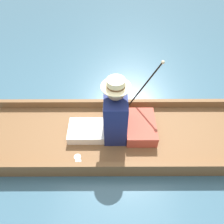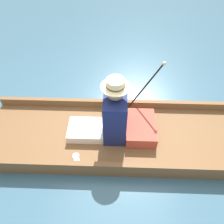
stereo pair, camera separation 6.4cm
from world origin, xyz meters
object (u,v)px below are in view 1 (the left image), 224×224
Objects in this scene: seated_person at (110,117)px; teddy_bear at (112,101)px; wine_glass at (78,158)px; walking_cane at (146,84)px.

teddy_bear is (0.37, -0.03, -0.10)m from seated_person.
wine_glass is 0.12× the size of walking_cane.
teddy_bear is at bearing 95.43° from walking_cane.
seated_person is 0.39m from teddy_bear.
walking_cane reaches higher than wine_glass.
teddy_bear is 0.57× the size of walking_cane.
walking_cane is (0.81, -0.81, 0.40)m from wine_glass.
seated_person reaches higher than wine_glass.
wine_glass is at bearing 153.43° from teddy_bear.
seated_person is at bearing 175.82° from teddy_bear.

